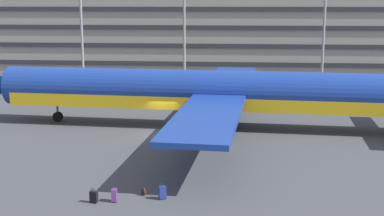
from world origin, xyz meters
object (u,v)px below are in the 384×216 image
Objects in this scene: suitcase_upright at (94,196)px; backpack_black at (144,192)px; airliner at (215,92)px; suitcase_red at (162,192)px; suitcase_orange at (114,195)px.

suitcase_upright is 2.87m from backpack_black.
airliner is 52.08× the size of suitcase_upright.
suitcase_red is 1.15× the size of suitcase_upright.
suitcase_red reaches higher than suitcase_orange.
suitcase_red is (2.58, 0.60, 0.01)m from suitcase_orange.
backpack_black is at bearing 155.47° from suitcase_red.
suitcase_orange is at bearing -142.25° from backpack_black.
suitcase_upright is at bearing -167.17° from suitcase_orange.
suitcase_orange is 2.65m from suitcase_red.
airliner reaches higher than backpack_black.
suitcase_orange is 1.06× the size of suitcase_upright.
suitcase_upright is at bearing -107.51° from airliner.
airliner reaches higher than suitcase_orange.
suitcase_orange is at bearing -166.87° from suitcase_red.
suitcase_upright is at bearing -166.96° from suitcase_red.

